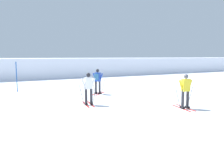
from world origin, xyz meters
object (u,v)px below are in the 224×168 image
skier_yellow (185,90)px  skier_white (89,88)px  trail_marker_pole (17,77)px  skier_blue (98,80)px

skier_yellow → skier_white: 4.89m
skier_yellow → trail_marker_pole: 11.66m
skier_yellow → skier_blue: size_ratio=1.00×
skier_blue → trail_marker_pole: size_ratio=0.78×
skier_blue → skier_white: bearing=-121.5°
skier_yellow → skier_white: (-3.90, 2.95, 0.00)m
skier_white → skier_yellow: bearing=-37.1°
skier_yellow → skier_blue: bearing=109.6°
skier_yellow → skier_blue: (-2.10, 5.90, 0.04)m
skier_white → trail_marker_pole: bearing=115.1°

